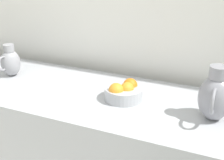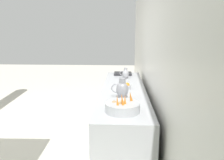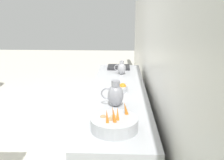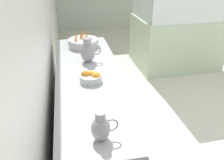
# 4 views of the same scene
# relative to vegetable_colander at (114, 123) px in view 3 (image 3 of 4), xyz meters

# --- Properties ---
(ground_plane) EXTENTS (16.00, 16.00, 0.00)m
(ground_plane) POSITION_rel_vegetable_colander_xyz_m (1.51, -1.09, -0.91)
(ground_plane) COLOR beige
(tile_wall_left) EXTENTS (0.10, 9.00, 3.00)m
(tile_wall_left) POSITION_rel_vegetable_colander_xyz_m (-0.44, -0.47, 0.59)
(tile_wall_left) COLOR white
(tile_wall_left) RESTS_ON ground_plane
(prep_counter) EXTENTS (0.63, 2.61, 0.86)m
(prep_counter) POSITION_rel_vegetable_colander_xyz_m (-0.01, -0.97, -0.48)
(prep_counter) COLOR #ADAFB5
(prep_counter) RESTS_ON ground_plane
(vegetable_colander) EXTENTS (0.36, 0.36, 0.22)m
(vegetable_colander) POSITION_rel_vegetable_colander_xyz_m (0.00, 0.00, 0.00)
(vegetable_colander) COLOR #ADAFB5
(vegetable_colander) RESTS_ON prep_counter
(orange_bowl) EXTENTS (0.20, 0.20, 0.10)m
(orange_bowl) POSITION_rel_vegetable_colander_xyz_m (-0.02, -0.92, -0.01)
(orange_bowl) COLOR #ADAFB5
(orange_bowl) RESTS_ON prep_counter
(metal_pitcher_tall) EXTENTS (0.21, 0.15, 0.25)m
(metal_pitcher_tall) POSITION_rel_vegetable_colander_xyz_m (0.01, -0.48, 0.06)
(metal_pitcher_tall) COLOR gray
(metal_pitcher_tall) RESTS_ON prep_counter
(metal_pitcher_short) EXTENTS (0.17, 0.12, 0.20)m
(metal_pitcher_short) POSITION_rel_vegetable_colander_xyz_m (-0.05, -1.67, 0.04)
(metal_pitcher_short) COLOR #939399
(metal_pitcher_short) RESTS_ON prep_counter
(counter_sink_basin) EXTENTS (0.34, 0.30, 0.04)m
(counter_sink_basin) POSITION_rel_vegetable_colander_xyz_m (-0.00, -2.04, -0.03)
(counter_sink_basin) COLOR #232326
(counter_sink_basin) RESTS_ON prep_counter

